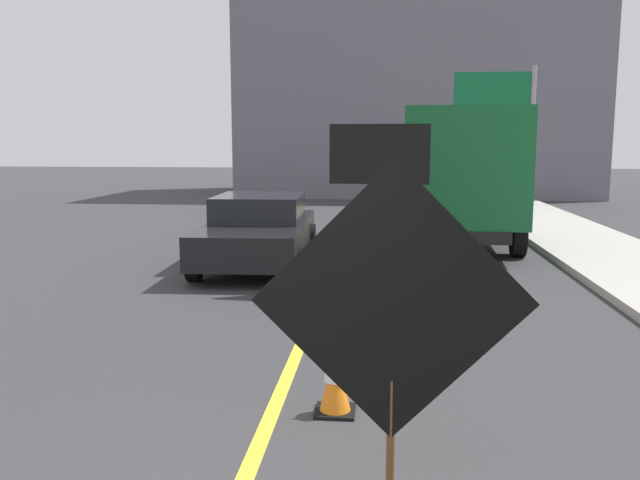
# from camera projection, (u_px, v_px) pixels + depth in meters

# --- Properties ---
(lane_center_stripe) EXTENTS (0.14, 36.00, 0.01)m
(lane_center_stripe) POSITION_uv_depth(u_px,v_px,m) (306.00, 331.00, 8.47)
(lane_center_stripe) COLOR yellow
(lane_center_stripe) RESTS_ON ground
(roadwork_sign) EXTENTS (1.63, 0.08, 2.33)m
(roadwork_sign) POSITION_uv_depth(u_px,v_px,m) (393.00, 309.00, 3.75)
(roadwork_sign) COLOR #593819
(roadwork_sign) RESTS_ON ground
(arrow_board_trailer) EXTENTS (1.60, 1.90, 2.70)m
(arrow_board_trailer) POSITION_uv_depth(u_px,v_px,m) (378.00, 262.00, 10.68)
(arrow_board_trailer) COLOR orange
(arrow_board_trailer) RESTS_ON ground
(box_truck) EXTENTS (2.89, 7.13, 3.11)m
(box_truck) POSITION_uv_depth(u_px,v_px,m) (458.00, 171.00, 15.79)
(box_truck) COLOR black
(box_truck) RESTS_ON ground
(pickup_car) EXTENTS (2.15, 4.57, 1.38)m
(pickup_car) POSITION_uv_depth(u_px,v_px,m) (259.00, 230.00, 12.89)
(pickup_car) COLOR black
(pickup_car) RESTS_ON ground
(highway_guide_sign) EXTENTS (2.79, 0.18, 5.00)m
(highway_guide_sign) POSITION_uv_depth(u_px,v_px,m) (509.00, 113.00, 22.67)
(highway_guide_sign) COLOR gray
(highway_guide_sign) RESTS_ON ground
(far_building_block) EXTENTS (15.68, 7.36, 9.41)m
(far_building_block) POSITION_uv_depth(u_px,v_px,m) (414.00, 92.00, 30.53)
(far_building_block) COLOR slate
(far_building_block) RESTS_ON ground
(traffic_cone_near_sign) EXTENTS (0.36, 0.36, 0.59)m
(traffic_cone_near_sign) POSITION_uv_depth(u_px,v_px,m) (335.00, 382.00, 5.88)
(traffic_cone_near_sign) COLOR black
(traffic_cone_near_sign) RESTS_ON ground
(traffic_cone_mid_lane) EXTENTS (0.36, 0.36, 0.74)m
(traffic_cone_mid_lane) POSITION_uv_depth(u_px,v_px,m) (351.00, 308.00, 8.19)
(traffic_cone_mid_lane) COLOR black
(traffic_cone_mid_lane) RESTS_ON ground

